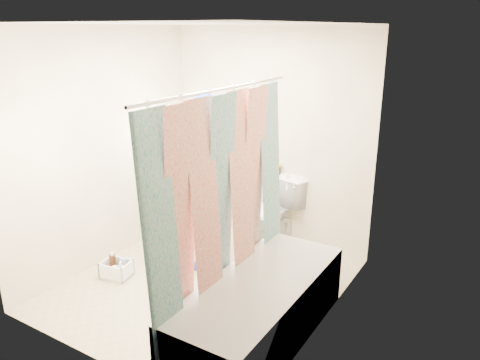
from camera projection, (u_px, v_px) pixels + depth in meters
The scene contains 14 objects.
floor at pixel (204, 284), 4.53m from camera, with size 2.60×2.60×0.00m, color #9A906D.
ceiling at pixel (197, 23), 3.79m from camera, with size 2.40×2.60×0.02m, color silver.
wall_back at pixel (270, 138), 5.21m from camera, with size 2.40×0.02×2.40m, color beige.
wall_front at pixel (85, 212), 3.10m from camera, with size 2.40×0.02×2.40m, color beige.
wall_left at pixel (105, 148), 4.75m from camera, with size 0.02×2.60×2.40m, color beige.
wall_right at pixel (328, 189), 3.56m from camera, with size 0.02×2.60×2.40m, color beige.
bathtub at pixel (259, 308), 3.68m from camera, with size 0.70×1.75×0.50m.
curtain_rod at pixel (222, 89), 3.32m from camera, with size 0.02×0.02×1.90m, color silver.
shower_curtain at pixel (223, 211), 3.61m from camera, with size 0.06×1.75×1.80m, color white.
toilet at pixel (268, 214), 5.18m from camera, with size 0.45×0.80×0.81m, color white.
tank_lid at pixel (258, 210), 5.08m from camera, with size 0.50×0.22×0.04m, color white.
tank_internals at pixel (281, 175), 5.21m from camera, with size 0.19×0.11×0.27m.
plumber at pixel (203, 183), 4.67m from camera, with size 0.65×0.42×1.77m, color #1013A6.
cleaning_caddy at pixel (117, 270), 4.64m from camera, with size 0.31×0.27×0.21m.
Camera 1 is at (2.39, -3.22, 2.36)m, focal length 35.00 mm.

